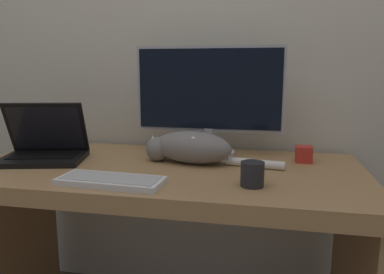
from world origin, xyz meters
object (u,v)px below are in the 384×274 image
object	(u,v)px
laptop	(44,149)
external_keyboard	(111,181)
monitor	(209,99)
coffee_mug	(252,174)
cat	(190,147)

from	to	relation	value
laptop	external_keyboard	world-z (taller)	laptop
monitor	coffee_mug	world-z (taller)	monitor
monitor	external_keyboard	distance (m)	0.57
cat	coffee_mug	world-z (taller)	cat
laptop	cat	distance (m)	0.59
coffee_mug	laptop	bearing A→B (deg)	168.21
laptop	cat	bearing A→B (deg)	-6.81
cat	coffee_mug	size ratio (longest dim) A/B	6.92
monitor	coffee_mug	xyz separation A→B (m)	(0.20, -0.39, -0.20)
external_keyboard	cat	distance (m)	0.37
monitor	laptop	distance (m)	0.70
external_keyboard	cat	size ratio (longest dim) A/B	0.64
monitor	external_keyboard	size ratio (longest dim) A/B	1.77
laptop	cat	xyz separation A→B (m)	(0.58, 0.07, 0.02)
laptop	coffee_mug	distance (m)	0.85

